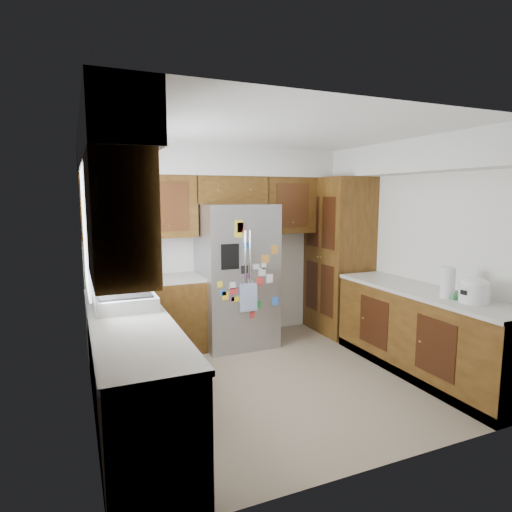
% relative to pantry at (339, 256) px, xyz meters
% --- Properties ---
extents(floor, '(3.60, 3.60, 0.00)m').
position_rel_pantry_xyz_m(floor, '(-1.50, -1.15, -1.07)').
color(floor, gray).
rests_on(floor, ground).
extents(room_shell, '(3.64, 3.24, 2.52)m').
position_rel_pantry_xyz_m(room_shell, '(-1.61, -0.79, 0.75)').
color(room_shell, white).
rests_on(room_shell, ground).
extents(left_counter_run, '(1.36, 3.20, 0.92)m').
position_rel_pantry_xyz_m(left_counter_run, '(-2.86, -1.12, -0.65)').
color(left_counter_run, '#40270C').
rests_on(left_counter_run, ground).
extents(right_counter_run, '(0.63, 2.25, 0.92)m').
position_rel_pantry_xyz_m(right_counter_run, '(0.00, -1.62, -0.65)').
color(right_counter_run, '#40270C').
rests_on(right_counter_run, ground).
extents(pantry, '(0.60, 0.90, 2.15)m').
position_rel_pantry_xyz_m(pantry, '(0.00, 0.00, 0.00)').
color(pantry, '#40270C').
rests_on(pantry, ground).
extents(fridge, '(0.90, 0.79, 1.80)m').
position_rel_pantry_xyz_m(fridge, '(-1.50, 0.05, -0.17)').
color(fridge, gray).
rests_on(fridge, ground).
extents(bridge_cabinet, '(0.96, 0.34, 0.35)m').
position_rel_pantry_xyz_m(bridge_cabinet, '(-1.50, 0.28, 0.90)').
color(bridge_cabinet, '#40270C').
rests_on(bridge_cabinet, fridge).
extents(fridge_top_items, '(0.85, 0.28, 0.25)m').
position_rel_pantry_xyz_m(fridge_top_items, '(-1.56, 0.29, 1.19)').
color(fridge_top_items, '#1E37C7').
rests_on(fridge_top_items, bridge_cabinet).
extents(sink_assembly, '(0.52, 0.70, 0.37)m').
position_rel_pantry_xyz_m(sink_assembly, '(-3.00, -1.05, -0.09)').
color(sink_assembly, white).
rests_on(sink_assembly, left_counter_run).
extents(left_counter_clutter, '(0.30, 0.90, 0.38)m').
position_rel_pantry_xyz_m(left_counter_clutter, '(-2.97, -0.31, -0.02)').
color(left_counter_clutter, black).
rests_on(left_counter_clutter, left_counter_run).
extents(rice_cooker, '(0.28, 0.27, 0.24)m').
position_rel_pantry_xyz_m(rice_cooker, '(-0.00, -2.21, -0.03)').
color(rice_cooker, white).
rests_on(rice_cooker, right_counter_run).
extents(paper_towel, '(0.13, 0.13, 0.30)m').
position_rel_pantry_xyz_m(paper_towel, '(-0.08, -1.97, -0.01)').
color(paper_towel, white).
rests_on(paper_towel, right_counter_run).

